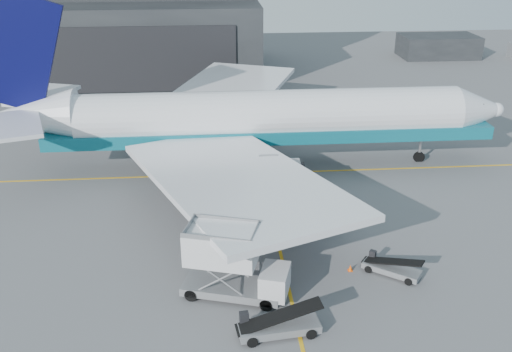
{
  "coord_description": "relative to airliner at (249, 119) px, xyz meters",
  "views": [
    {
      "loc": [
        -4.94,
        -32.48,
        23.08
      ],
      "look_at": [
        -1.51,
        9.22,
        4.5
      ],
      "focal_mm": 40.0,
      "sensor_mm": 36.0,
      "label": 1
    }
  ],
  "objects": [
    {
      "name": "ground",
      "position": [
        1.18,
        -21.77,
        -5.19
      ],
      "size": [
        200.0,
        200.0,
        0.0
      ],
      "primitive_type": "plane",
      "color": "#565659",
      "rests_on": "ground"
    },
    {
      "name": "taxi_lines",
      "position": [
        1.18,
        -9.1,
        -5.18
      ],
      "size": [
        80.0,
        42.12,
        0.02
      ],
      "color": "gold",
      "rests_on": "ground"
    },
    {
      "name": "hangar",
      "position": [
        -20.82,
        43.18,
        4.35
      ],
      "size": [
        50.0,
        28.3,
        28.0
      ],
      "color": "black",
      "rests_on": "ground"
    },
    {
      "name": "distant_bldg_a",
      "position": [
        39.18,
        50.23,
        -5.19
      ],
      "size": [
        14.0,
        8.0,
        4.0
      ],
      "primitive_type": "cube",
      "color": "black",
      "rests_on": "ground"
    },
    {
      "name": "airliner",
      "position": [
        0.0,
        0.0,
        0.0
      ],
      "size": [
        52.85,
        51.25,
        18.55
      ],
      "color": "white",
      "rests_on": "ground"
    },
    {
      "name": "catering_truck",
      "position": [
        -2.76,
        -22.13,
        -2.72
      ],
      "size": [
        7.55,
        4.52,
        4.88
      ],
      "rotation": [
        0.0,
        0.0,
        -0.29
      ],
      "color": "slate",
      "rests_on": "ground"
    },
    {
      "name": "pushback_tug",
      "position": [
        5.18,
        -12.53,
        -4.5
      ],
      "size": [
        4.04,
        2.48,
        1.83
      ],
      "rotation": [
        0.0,
        0.0,
        0.05
      ],
      "color": "black",
      "rests_on": "ground"
    },
    {
      "name": "belt_loader_a",
      "position": [
        -0.13,
        -26.38,
        -4.56
      ],
      "size": [
        5.42,
        2.38,
        2.03
      ],
      "rotation": [
        0.0,
        0.0,
        0.12
      ],
      "color": "slate",
      "rests_on": "ground"
    },
    {
      "name": "belt_loader_b",
      "position": [
        8.73,
        -20.55,
        -4.68
      ],
      "size": [
        4.09,
        3.52,
        1.65
      ],
      "rotation": [
        0.0,
        0.0,
        -0.64
      ],
      "color": "slate",
      "rests_on": "ground"
    },
    {
      "name": "traffic_cone",
      "position": [
        5.93,
        -19.9,
        -4.96
      ],
      "size": [
        0.34,
        0.34,
        0.48
      ],
      "color": "#FF5408",
      "rests_on": "ground"
    }
  ]
}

